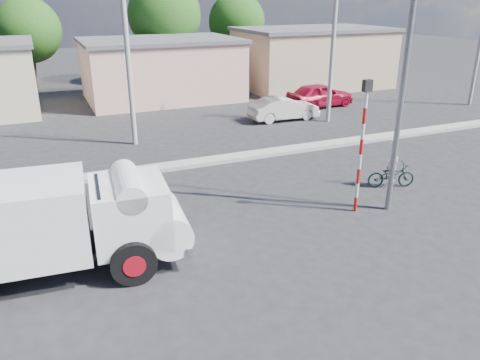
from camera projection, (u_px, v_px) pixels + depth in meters
name	position (u px, v px, depth m)	size (l,w,h in m)	color
ground_plane	(293.00, 251.00, 13.18)	(120.00, 120.00, 0.00)	#252527
median	(201.00, 162.00, 19.98)	(40.00, 0.80, 0.16)	#99968E
truck	(60.00, 222.00, 11.69)	(6.44, 2.92, 2.59)	black
bicycle	(391.00, 175.00, 17.44)	(0.61, 1.76, 0.93)	black
cyclist	(392.00, 167.00, 17.33)	(0.57, 0.37, 1.55)	white
car_cream	(284.00, 108.00, 26.84)	(1.41, 4.05, 1.33)	beige
car_red	(320.00, 95.00, 29.96)	(1.81, 4.51, 1.54)	maroon
traffic_pole	(362.00, 136.00, 14.68)	(0.28, 0.18, 4.36)	red
streetlight	(402.00, 59.00, 13.90)	(2.34, 0.22, 9.00)	slate
building_row	(148.00, 68.00, 31.58)	(37.80, 7.30, 4.44)	beige
tree_row	(81.00, 22.00, 34.99)	(34.13, 7.32, 8.10)	#38281E
utility_poles	(235.00, 53.00, 23.12)	(35.40, 0.24, 8.00)	#99968E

